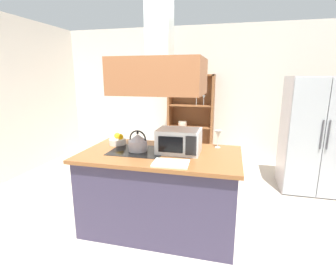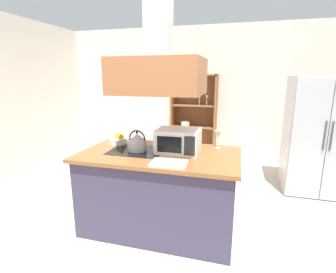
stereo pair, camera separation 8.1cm
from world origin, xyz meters
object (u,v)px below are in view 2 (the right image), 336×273
kettle (137,142)px  fruit_bowl (118,140)px  refrigerator (319,136)px  microwave (178,141)px  dish_cabinet (194,122)px  cutting_board (169,163)px  wine_glass_on_counter (218,135)px

kettle → fruit_bowl: (-0.34, 0.21, -0.05)m
fruit_bowl → kettle: bearing=-31.5°
refrigerator → microwave: size_ratio=3.73×
dish_cabinet → fruit_bowl: 2.49m
refrigerator → microwave: bearing=-139.5°
kettle → refrigerator: bearing=35.1°
dish_cabinet → kettle: size_ratio=7.52×
refrigerator → cutting_board: refrigerator is taller
cutting_board → fruit_bowl: 0.97m
fruit_bowl → refrigerator: bearing=28.0°
dish_cabinet → microwave: (0.27, -2.58, 0.25)m
cutting_board → refrigerator: bearing=47.1°
dish_cabinet → microwave: dish_cabinet is taller
microwave → dish_cabinet: bearing=96.0°
fruit_bowl → wine_glass_on_counter: bearing=7.1°
refrigerator → fruit_bowl: size_ratio=8.44×
dish_cabinet → fruit_bowl: dish_cabinet is taller
refrigerator → dish_cabinet: 2.31m
cutting_board → fruit_bowl: fruit_bowl is taller
cutting_board → microwave: microwave is taller
microwave → wine_glass_on_counter: microwave is taller
refrigerator → kettle: bearing=-144.9°
fruit_bowl → dish_cabinet: bearing=77.8°
wine_glass_on_counter → kettle: bearing=-157.5°
wine_glass_on_counter → fruit_bowl: wine_glass_on_counter is taller
wine_glass_on_counter → fruit_bowl: 1.20m
cutting_board → microwave: 0.41m
refrigerator → kettle: 2.73m
cutting_board → fruit_bowl: size_ratio=1.67×
refrigerator → dish_cabinet: dish_cabinet is taller
kettle → microwave: 0.46m
dish_cabinet → kettle: bearing=-94.1°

